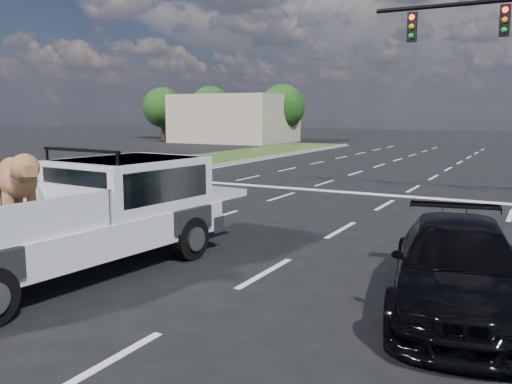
% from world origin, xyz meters
% --- Properties ---
extents(ground, '(160.00, 160.00, 0.00)m').
position_xyz_m(ground, '(0.00, 0.00, 0.00)').
color(ground, black).
rests_on(ground, ground).
extents(road_markings, '(17.75, 60.00, 0.01)m').
position_xyz_m(road_markings, '(0.00, 6.56, 0.01)').
color(road_markings, silver).
rests_on(road_markings, ground).
extents(grass_median_left, '(5.00, 60.00, 0.10)m').
position_xyz_m(grass_median_left, '(-11.50, 6.00, 0.05)').
color(grass_median_left, '#274013').
rests_on(grass_median_left, ground).
extents(curb_left, '(0.15, 60.00, 0.14)m').
position_xyz_m(curb_left, '(-9.05, 6.00, 0.07)').
color(curb_left, gray).
rests_on(curb_left, ground).
extents(building_left, '(10.00, 8.00, 4.40)m').
position_xyz_m(building_left, '(-20.00, 36.00, 2.20)').
color(building_left, tan).
rests_on(building_left, ground).
extents(tree_far_a, '(4.20, 4.20, 5.40)m').
position_xyz_m(tree_far_a, '(-30.00, 38.00, 3.29)').
color(tree_far_a, '#332114').
rests_on(tree_far_a, ground).
extents(tree_far_b, '(4.20, 4.20, 5.40)m').
position_xyz_m(tree_far_b, '(-24.00, 38.00, 3.29)').
color(tree_far_b, '#332114').
rests_on(tree_far_b, ground).
extents(tree_far_c, '(4.20, 4.20, 5.40)m').
position_xyz_m(tree_far_c, '(-16.00, 38.00, 3.29)').
color(tree_far_c, '#332114').
rests_on(tree_far_c, ground).
extents(pickup_truck, '(2.70, 6.06, 2.20)m').
position_xyz_m(pickup_truck, '(-1.10, -1.54, 1.05)').
color(pickup_truck, black).
rests_on(pickup_truck, ground).
extents(silver_sedan, '(2.74, 4.32, 1.37)m').
position_xyz_m(silver_sedan, '(-4.76, 0.95, 0.69)').
color(silver_sedan, silver).
rests_on(silver_sedan, ground).
extents(black_coupe, '(2.55, 4.67, 1.28)m').
position_xyz_m(black_coupe, '(5.00, -0.35, 0.64)').
color(black_coupe, black).
rests_on(black_coupe, ground).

